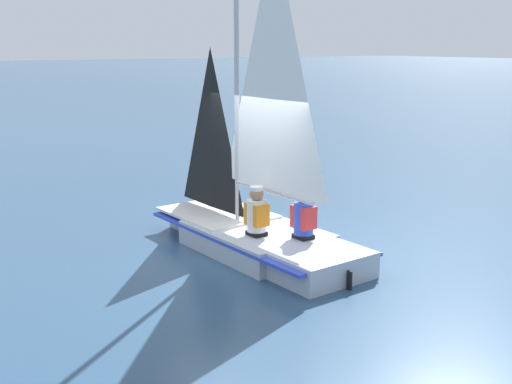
{
  "coord_description": "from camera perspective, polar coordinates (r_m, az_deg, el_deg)",
  "views": [
    {
      "loc": [
        5.45,
        8.4,
        3.3
      ],
      "look_at": [
        0.0,
        0.0,
        0.99
      ],
      "focal_mm": 45.0,
      "sensor_mm": 36.0,
      "label": 1
    }
  ],
  "objects": [
    {
      "name": "sailboat_main",
      "position": [
        10.35,
        0.05,
        -1.87
      ],
      "size": [
        1.87,
        4.27,
        5.06
      ],
      "rotation": [
        0.0,
        0.0,
        4.78
      ],
      "color": "#B2BCCC",
      "rests_on": "ground_plane"
    },
    {
      "name": "sailor_helm",
      "position": [
        9.97,
        0.05,
        -2.52
      ],
      "size": [
        0.32,
        0.36,
        1.16
      ],
      "rotation": [
        0.0,
        0.0,
        4.78
      ],
      "color": "black",
      "rests_on": "ground_plane"
    },
    {
      "name": "sailor_crew",
      "position": [
        9.84,
        4.24,
        -2.83
      ],
      "size": [
        0.32,
        0.36,
        1.16
      ],
      "rotation": [
        0.0,
        0.0,
        4.78
      ],
      "color": "black",
      "rests_on": "ground_plane"
    },
    {
      "name": "ground_plane",
      "position": [
        10.54,
        0.0,
        -5.24
      ],
      "size": [
        260.0,
        260.0,
        0.0
      ],
      "primitive_type": "plane",
      "color": "#2D4C6B"
    }
  ]
}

